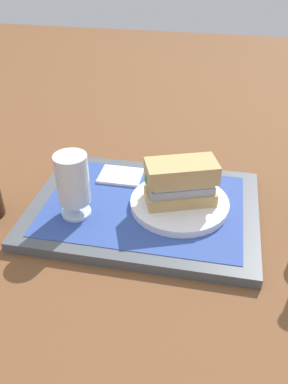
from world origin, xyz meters
TOP-DOWN VIEW (x-y plane):
  - ground_plane at (0.00, 0.00)m, footprint 3.00×3.00m
  - tray at (0.00, 0.00)m, footprint 0.44×0.32m
  - placemat at (0.00, 0.00)m, footprint 0.38×0.27m
  - plate at (-0.07, -0.01)m, footprint 0.19×0.19m
  - sandwich at (-0.07, -0.01)m, footprint 0.14×0.11m
  - beer_glass at (0.12, 0.05)m, footprint 0.06×0.06m
  - napkin_folded at (0.07, -0.09)m, footprint 0.09×0.07m

SIDE VIEW (x-z plane):
  - ground_plane at x=0.00m, z-range 0.00..0.00m
  - tray at x=0.00m, z-range 0.00..0.02m
  - placemat at x=0.00m, z-range 0.02..0.02m
  - napkin_folded at x=0.07m, z-range 0.02..0.03m
  - plate at x=-0.07m, z-range 0.02..0.04m
  - sandwich at x=-0.07m, z-range 0.04..0.12m
  - beer_glass at x=0.12m, z-range 0.03..0.15m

